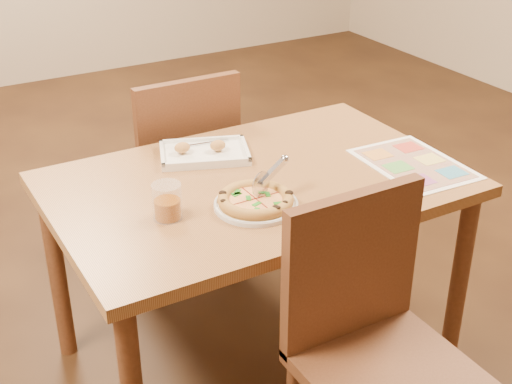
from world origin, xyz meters
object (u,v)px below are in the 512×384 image
appetizer_tray (204,153)px  chair_near (369,319)px  pizza (256,200)px  chair_far (181,155)px  glass_tumbler (167,204)px  plate (256,205)px  dining_table (257,202)px  menu (414,164)px  pizza_cutter (269,175)px

appetizer_tray → chair_near: bearing=-85.2°
pizza → appetizer_tray: size_ratio=0.65×
chair_far → glass_tumbler: bearing=63.4°
pizza → plate: bearing=31.9°
chair_near → plate: size_ratio=1.88×
dining_table → plate: bearing=-120.4°
plate → menu: bearing=-0.6°
pizza → pizza_cutter: pizza_cutter is taller
pizza_cutter → appetizer_tray: (-0.03, 0.38, -0.07)m
dining_table → pizza_cutter: size_ratio=8.75×
dining_table → chair_far: 0.61m
plate → glass_tumbler: (-0.25, 0.07, 0.04)m
chair_near → menu: chair_near is taller
chair_near → glass_tumbler: bearing=124.2°
appetizer_tray → glass_tumbler: bearing=-130.0°
chair_near → menu: bearing=40.5°
plate → appetizer_tray: 0.40m
chair_far → dining_table: bearing=90.0°
menu → pizza_cutter: bearing=177.3°
dining_table → plate: size_ratio=5.19×
plate → pizza: 0.02m
appetizer_tray → chair_far: bearing=78.9°
appetizer_tray → menu: bearing=-34.8°
dining_table → chair_near: (0.00, -0.60, -0.07)m
glass_tumbler → pizza_cutter: bearing=-9.3°
glass_tumbler → menu: glass_tumbler is taller
dining_table → menu: menu is taller
pizza → menu: 0.61m
appetizer_tray → dining_table: bearing=-73.3°
chair_far → plate: bearing=83.0°
chair_far → plate: (-0.09, -0.76, 0.16)m
chair_near → appetizer_tray: bearing=94.8°
chair_near → appetizer_tray: 0.86m
chair_near → chair_far: bearing=90.0°
chair_far → menu: 0.93m
glass_tumbler → menu: bearing=-5.1°
appetizer_tray → menu: size_ratio=0.89×
menu → plate: bearing=179.4°
pizza → glass_tumbler: size_ratio=2.12×
dining_table → appetizer_tray: appetizer_tray is taller
dining_table → pizza_cutter: pizza_cutter is taller
dining_table → menu: 0.54m
dining_table → pizza_cutter: 0.22m
chair_near → pizza: chair_near is taller
appetizer_tray → glass_tumbler: glass_tumbler is taller
appetizer_tray → plate: bearing=-93.3°
plate → appetizer_tray: size_ratio=0.72×
plate → menu: 0.60m
chair_near → appetizer_tray: chair_near is taller
pizza_cutter → glass_tumbler: bearing=151.1°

